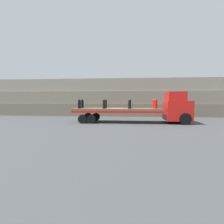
{
  "coord_description": "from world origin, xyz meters",
  "views": [
    {
      "loc": [
        1.13,
        -17.2,
        2.24
      ],
      "look_at": [
        -0.51,
        0.0,
        1.02
      ],
      "focal_mm": 28.0,
      "sensor_mm": 36.0,
      "label": 1
    }
  ],
  "objects_px": {
    "fire_hydrant_red_near_3": "(156,104)",
    "fire_hydrant_black_far_2": "(130,104)",
    "fire_hydrant_black_far_0": "(82,104)",
    "fire_hydrant_red_far_3": "(154,104)",
    "flatbed_trailer": "(113,111)",
    "fire_hydrant_black_near_0": "(79,104)",
    "truck_cab": "(178,108)",
    "fire_hydrant_black_near_1": "(104,104)",
    "fire_hydrant_black_far_1": "(106,104)",
    "fire_hydrant_black_near_2": "(130,104)"
  },
  "relations": [
    {
      "from": "fire_hydrant_black_near_2",
      "to": "flatbed_trailer",
      "type": "bearing_deg",
      "value": 161.71
    },
    {
      "from": "fire_hydrant_black_far_0",
      "to": "fire_hydrant_black_far_2",
      "type": "height_order",
      "value": "same"
    },
    {
      "from": "fire_hydrant_black_far_1",
      "to": "fire_hydrant_black_far_2",
      "type": "relative_size",
      "value": 1.0
    },
    {
      "from": "truck_cab",
      "to": "fire_hydrant_black_far_2",
      "type": "height_order",
      "value": "truck_cab"
    },
    {
      "from": "fire_hydrant_red_near_3",
      "to": "fire_hydrant_black_far_2",
      "type": "bearing_deg",
      "value": 155.66
    },
    {
      "from": "fire_hydrant_black_far_2",
      "to": "fire_hydrant_black_near_1",
      "type": "bearing_deg",
      "value": -155.66
    },
    {
      "from": "fire_hydrant_black_near_1",
      "to": "fire_hydrant_black_far_2",
      "type": "relative_size",
      "value": 1.0
    },
    {
      "from": "flatbed_trailer",
      "to": "fire_hydrant_black_near_0",
      "type": "distance_m",
      "value": 3.33
    },
    {
      "from": "fire_hydrant_black_far_0",
      "to": "fire_hydrant_black_far_2",
      "type": "distance_m",
      "value": 4.89
    },
    {
      "from": "fire_hydrant_black_near_2",
      "to": "fire_hydrant_black_far_2",
      "type": "height_order",
      "value": "same"
    },
    {
      "from": "flatbed_trailer",
      "to": "fire_hydrant_black_near_1",
      "type": "distance_m",
      "value": 1.17
    },
    {
      "from": "truck_cab",
      "to": "fire_hydrant_black_far_0",
      "type": "height_order",
      "value": "truck_cab"
    },
    {
      "from": "flatbed_trailer",
      "to": "fire_hydrant_black_far_2",
      "type": "distance_m",
      "value": 1.89
    },
    {
      "from": "fire_hydrant_black_near_0",
      "to": "truck_cab",
      "type": "bearing_deg",
      "value": 3.34
    },
    {
      "from": "truck_cab",
      "to": "fire_hydrant_red_near_3",
      "type": "height_order",
      "value": "truck_cab"
    },
    {
      "from": "fire_hydrant_black_near_1",
      "to": "fire_hydrant_black_near_2",
      "type": "bearing_deg",
      "value": 0.0
    },
    {
      "from": "flatbed_trailer",
      "to": "fire_hydrant_black_near_2",
      "type": "xyz_separation_m",
      "value": [
        1.67,
        -0.55,
        0.68
      ]
    },
    {
      "from": "fire_hydrant_black_far_1",
      "to": "fire_hydrant_black_far_2",
      "type": "bearing_deg",
      "value": 0.0
    },
    {
      "from": "fire_hydrant_black_far_0",
      "to": "fire_hydrant_black_near_1",
      "type": "bearing_deg",
      "value": -24.34
    },
    {
      "from": "fire_hydrant_black_far_0",
      "to": "fire_hydrant_red_far_3",
      "type": "distance_m",
      "value": 7.33
    },
    {
      "from": "truck_cab",
      "to": "fire_hydrant_black_near_1",
      "type": "xyz_separation_m",
      "value": [
        -7.04,
        -0.55,
        0.34
      ]
    },
    {
      "from": "flatbed_trailer",
      "to": "fire_hydrant_black_far_2",
      "type": "bearing_deg",
      "value": 18.29
    },
    {
      "from": "truck_cab",
      "to": "fire_hydrant_black_near_0",
      "type": "xyz_separation_m",
      "value": [
        -9.48,
        -0.55,
        0.34
      ]
    },
    {
      "from": "fire_hydrant_black_near_2",
      "to": "fire_hydrant_red_far_3",
      "type": "distance_m",
      "value": 2.68
    },
    {
      "from": "flatbed_trailer",
      "to": "fire_hydrant_black_far_1",
      "type": "bearing_deg",
      "value": 144.37
    },
    {
      "from": "fire_hydrant_black_far_0",
      "to": "fire_hydrant_red_near_3",
      "type": "height_order",
      "value": "same"
    },
    {
      "from": "fire_hydrant_red_far_3",
      "to": "fire_hydrant_black_far_2",
      "type": "bearing_deg",
      "value": 180.0
    },
    {
      "from": "fire_hydrant_red_far_3",
      "to": "fire_hydrant_black_far_1",
      "type": "bearing_deg",
      "value": 180.0
    },
    {
      "from": "fire_hydrant_red_far_3",
      "to": "flatbed_trailer",
      "type": "bearing_deg",
      "value": -172.35
    },
    {
      "from": "fire_hydrant_black_far_1",
      "to": "fire_hydrant_black_near_2",
      "type": "bearing_deg",
      "value": -24.34
    },
    {
      "from": "fire_hydrant_black_near_2",
      "to": "fire_hydrant_black_far_2",
      "type": "bearing_deg",
      "value": 90.0
    },
    {
      "from": "flatbed_trailer",
      "to": "fire_hydrant_black_near_2",
      "type": "bearing_deg",
      "value": -18.29
    },
    {
      "from": "fire_hydrant_black_near_0",
      "to": "fire_hydrant_red_near_3",
      "type": "xyz_separation_m",
      "value": [
        7.33,
        0.0,
        0.0
      ]
    },
    {
      "from": "fire_hydrant_black_near_2",
      "to": "fire_hydrant_black_far_2",
      "type": "distance_m",
      "value": 1.1
    },
    {
      "from": "fire_hydrant_black_far_2",
      "to": "fire_hydrant_black_far_0",
      "type": "bearing_deg",
      "value": 180.0
    },
    {
      "from": "fire_hydrant_black_near_1",
      "to": "fire_hydrant_red_near_3",
      "type": "height_order",
      "value": "same"
    },
    {
      "from": "truck_cab",
      "to": "fire_hydrant_black_far_1",
      "type": "bearing_deg",
      "value": 175.51
    },
    {
      "from": "flatbed_trailer",
      "to": "fire_hydrant_black_near_0",
      "type": "xyz_separation_m",
      "value": [
        -3.21,
        -0.55,
        0.68
      ]
    },
    {
      "from": "fire_hydrant_black_far_1",
      "to": "fire_hydrant_black_far_2",
      "type": "distance_m",
      "value": 2.44
    },
    {
      "from": "fire_hydrant_black_near_2",
      "to": "fire_hydrant_red_far_3",
      "type": "xyz_separation_m",
      "value": [
        2.44,
        1.1,
        0.0
      ]
    },
    {
      "from": "fire_hydrant_black_far_2",
      "to": "truck_cab",
      "type": "bearing_deg",
      "value": -6.86
    },
    {
      "from": "fire_hydrant_black_near_0",
      "to": "fire_hydrant_black_far_2",
      "type": "relative_size",
      "value": 1.0
    },
    {
      "from": "fire_hydrant_black_near_0",
      "to": "fire_hydrant_red_near_3",
      "type": "bearing_deg",
      "value": 0.0
    },
    {
      "from": "fire_hydrant_black_far_2",
      "to": "fire_hydrant_red_near_3",
      "type": "height_order",
      "value": "same"
    },
    {
      "from": "fire_hydrant_black_far_1",
      "to": "flatbed_trailer",
      "type": "bearing_deg",
      "value": -35.63
    },
    {
      "from": "fire_hydrant_black_far_0",
      "to": "fire_hydrant_red_near_3",
      "type": "relative_size",
      "value": 1.0
    },
    {
      "from": "fire_hydrant_black_near_0",
      "to": "fire_hydrant_black_near_2",
      "type": "distance_m",
      "value": 4.89
    },
    {
      "from": "fire_hydrant_black_near_1",
      "to": "fire_hydrant_red_near_3",
      "type": "xyz_separation_m",
      "value": [
        4.89,
        0.0,
        0.0
      ]
    },
    {
      "from": "fire_hydrant_black_near_2",
      "to": "truck_cab",
      "type": "bearing_deg",
      "value": 6.86
    },
    {
      "from": "fire_hydrant_black_far_0",
      "to": "fire_hydrant_red_far_3",
      "type": "height_order",
      "value": "same"
    }
  ]
}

